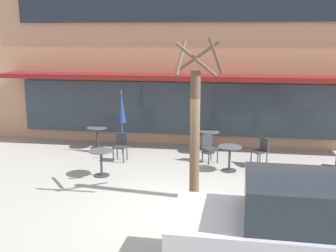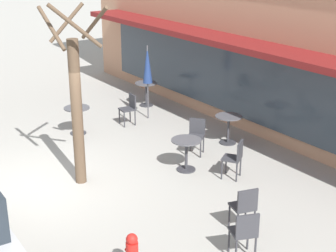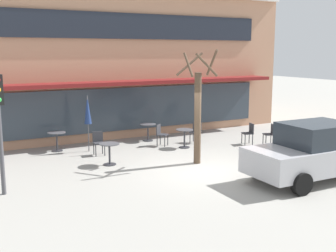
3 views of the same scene
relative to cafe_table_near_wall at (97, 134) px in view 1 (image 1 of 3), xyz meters
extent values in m
plane|color=#9E9B93|center=(3.60, -4.99, -0.52)|extent=(80.00, 80.00, 0.00)
cube|color=tan|center=(3.60, 5.01, 2.93)|extent=(16.81, 8.00, 6.89)
cube|color=maroon|center=(3.60, 0.46, 2.03)|extent=(14.29, 1.10, 0.16)
cube|color=#1E232D|center=(3.60, 0.95, 4.45)|extent=(13.45, 0.10, 1.10)
cube|color=#2D3842|center=(3.60, 0.95, 0.83)|extent=(13.45, 0.10, 1.90)
cylinder|color=#333338|center=(0.00, 0.00, -0.50)|extent=(0.44, 0.44, 0.03)
cylinder|color=#333338|center=(0.00, 0.00, -0.14)|extent=(0.07, 0.07, 0.70)
cylinder|color=#4C4C51|center=(0.00, 0.00, 0.23)|extent=(0.70, 0.70, 0.03)
cylinder|color=#333338|center=(1.09, -2.93, -0.50)|extent=(0.44, 0.44, 0.03)
cylinder|color=#333338|center=(1.09, -2.93, -0.14)|extent=(0.07, 0.07, 0.70)
cylinder|color=#4C4C51|center=(1.09, -2.93, 0.23)|extent=(0.70, 0.70, 0.03)
cylinder|color=#333338|center=(3.99, 0.01, -0.50)|extent=(0.44, 0.44, 0.03)
cylinder|color=#333338|center=(3.99, 0.01, -0.14)|extent=(0.07, 0.07, 0.70)
cylinder|color=#4C4C51|center=(3.99, 0.01, 0.23)|extent=(0.70, 0.70, 0.03)
cylinder|color=#333338|center=(4.72, -1.90, -0.50)|extent=(0.44, 0.44, 0.03)
cylinder|color=#333338|center=(4.72, -1.90, -0.14)|extent=(0.07, 0.07, 0.70)
cylinder|color=#4C4C51|center=(4.72, -1.90, 0.23)|extent=(0.70, 0.70, 0.03)
cylinder|color=#4C4C51|center=(1.09, -0.63, 0.58)|extent=(0.04, 0.04, 2.20)
cone|color=navy|center=(1.09, -0.63, 1.13)|extent=(0.28, 0.28, 1.10)
cylinder|color=#333338|center=(5.56, -1.55, -0.29)|extent=(0.04, 0.04, 0.45)
cylinder|color=#333338|center=(5.38, -1.26, -0.29)|extent=(0.04, 0.04, 0.45)
cylinder|color=#333338|center=(5.85, -1.36, -0.29)|extent=(0.04, 0.04, 0.45)
cylinder|color=#333338|center=(5.66, -1.08, -0.29)|extent=(0.04, 0.04, 0.45)
cube|color=#333338|center=(5.61, -1.31, -0.05)|extent=(0.55, 0.55, 0.04)
cube|color=#333338|center=(5.76, -1.21, 0.17)|extent=(0.25, 0.36, 0.40)
cylinder|color=#333338|center=(7.18, -2.74, -0.29)|extent=(0.04, 0.04, 0.45)
cylinder|color=#333338|center=(7.27, -2.41, -0.29)|extent=(0.04, 0.04, 0.45)
cylinder|color=#333338|center=(7.51, -2.82, -0.29)|extent=(0.04, 0.04, 0.45)
cylinder|color=#333338|center=(7.59, -2.50, -0.29)|extent=(0.04, 0.04, 0.45)
cube|color=#333338|center=(7.39, -2.62, -0.05)|extent=(0.49, 0.49, 0.04)
cube|color=#333338|center=(7.56, -2.66, 0.17)|extent=(0.14, 0.40, 0.40)
cylinder|color=#333338|center=(4.34, -1.18, -0.29)|extent=(0.04, 0.04, 0.45)
cylinder|color=#333338|center=(4.07, -1.40, -0.29)|extent=(0.04, 0.04, 0.45)
cylinder|color=#333338|center=(4.12, -0.92, -0.29)|extent=(0.04, 0.04, 0.45)
cylinder|color=#333338|center=(3.86, -1.13, -0.29)|extent=(0.04, 0.04, 0.45)
cube|color=#333338|center=(4.10, -1.16, -0.05)|extent=(0.56, 0.56, 0.04)
cube|color=#333338|center=(3.98, -1.02, 0.17)|extent=(0.33, 0.29, 0.40)
cylinder|color=#333338|center=(1.39, -1.62, -0.29)|extent=(0.04, 0.04, 0.45)
cylinder|color=#333338|center=(1.05, -1.59, -0.29)|extent=(0.04, 0.04, 0.45)
cylinder|color=#333338|center=(1.42, -1.28, -0.29)|extent=(0.04, 0.04, 0.45)
cylinder|color=#333338|center=(1.08, -1.25, -0.29)|extent=(0.04, 0.04, 0.45)
cube|color=#333338|center=(1.24, -1.44, -0.05)|extent=(0.44, 0.44, 0.04)
cube|color=#333338|center=(1.25, -1.26, 0.17)|extent=(0.40, 0.08, 0.40)
cube|color=#B7B7BC|center=(5.90, -7.52, 0.18)|extent=(4.24, 1.90, 0.76)
cube|color=#232B33|center=(6.05, -7.52, 0.90)|extent=(2.14, 1.65, 0.68)
cylinder|color=black|center=(4.62, -6.59, -0.20)|extent=(0.64, 0.23, 0.64)
cylinder|color=brown|center=(3.88, -4.18, 1.07)|extent=(0.24, 0.24, 3.18)
cylinder|color=brown|center=(4.35, -4.31, 2.99)|extent=(0.35, 1.01, 0.91)
cylinder|color=brown|center=(3.86, -3.66, 2.93)|extent=(1.09, 0.12, 0.80)
cylinder|color=brown|center=(3.52, -4.13, 2.94)|extent=(0.20, 0.79, 0.80)
cylinder|color=brown|center=(3.93, -4.63, 2.92)|extent=(0.95, 0.19, 0.79)
camera|label=1|loc=(4.76, -14.06, 3.46)|focal=45.00mm
camera|label=2|loc=(13.45, -8.47, 4.53)|focal=55.00mm
camera|label=3|loc=(-3.90, -16.32, 3.38)|focal=45.00mm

